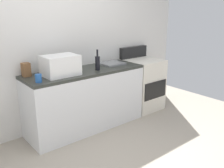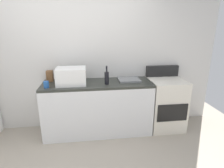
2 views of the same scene
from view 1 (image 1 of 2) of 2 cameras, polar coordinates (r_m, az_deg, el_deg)
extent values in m
cube|color=silver|center=(3.71, -13.35, 9.43)|extent=(5.00, 0.10, 2.60)
cube|color=silver|center=(3.77, -5.99, -3.77)|extent=(1.80, 0.60, 0.86)
cube|color=#2D302B|center=(3.63, -6.20, 2.88)|extent=(1.80, 0.60, 0.04)
cube|color=silver|center=(4.51, 7.05, -0.07)|extent=(0.60, 0.60, 0.90)
cube|color=black|center=(4.32, 9.94, -1.36)|extent=(0.52, 0.02, 0.30)
cube|color=black|center=(4.56, 4.93, 7.30)|extent=(0.60, 0.08, 0.20)
cube|color=white|center=(3.37, -11.79, 4.21)|extent=(0.46, 0.34, 0.27)
cube|color=slate|center=(3.99, -0.09, 4.75)|extent=(0.36, 0.32, 0.03)
cylinder|color=black|center=(3.60, -3.35, 4.78)|extent=(0.07, 0.07, 0.20)
cylinder|color=black|center=(3.57, -3.39, 7.14)|extent=(0.03, 0.03, 0.10)
cylinder|color=#2659A5|center=(3.12, -16.56, 1.28)|extent=(0.08, 0.08, 0.10)
cube|color=brown|center=(3.44, -19.16, 3.13)|extent=(0.10, 0.10, 0.18)
camera|label=2|loc=(1.77, 52.71, 11.76)|focal=30.08mm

